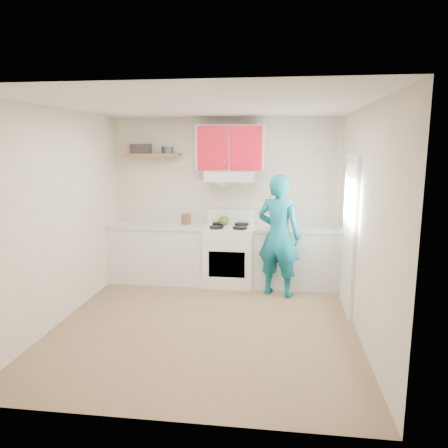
# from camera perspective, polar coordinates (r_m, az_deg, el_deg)

# --- Properties ---
(floor) EXTENTS (3.80, 3.80, 0.00)m
(floor) POSITION_cam_1_polar(r_m,az_deg,el_deg) (5.36, -2.41, -13.22)
(floor) COLOR brown
(floor) RESTS_ON ground
(ceiling) EXTENTS (3.60, 3.80, 0.04)m
(ceiling) POSITION_cam_1_polar(r_m,az_deg,el_deg) (4.93, -2.65, 15.65)
(ceiling) COLOR white
(ceiling) RESTS_ON floor
(back_wall) EXTENTS (3.60, 0.04, 2.60)m
(back_wall) POSITION_cam_1_polar(r_m,az_deg,el_deg) (6.84, 0.20, 3.30)
(back_wall) COLOR beige
(back_wall) RESTS_ON floor
(front_wall) EXTENTS (3.60, 0.04, 2.60)m
(front_wall) POSITION_cam_1_polar(r_m,az_deg,el_deg) (3.17, -8.41, -5.24)
(front_wall) COLOR beige
(front_wall) RESTS_ON floor
(left_wall) EXTENTS (0.04, 3.80, 2.60)m
(left_wall) POSITION_cam_1_polar(r_m,az_deg,el_deg) (5.58, -21.05, 0.96)
(left_wall) COLOR beige
(left_wall) RESTS_ON floor
(right_wall) EXTENTS (0.04, 3.80, 2.60)m
(right_wall) POSITION_cam_1_polar(r_m,az_deg,el_deg) (5.00, 18.23, 0.12)
(right_wall) COLOR beige
(right_wall) RESTS_ON floor
(door) EXTENTS (0.05, 0.85, 2.05)m
(door) POSITION_cam_1_polar(r_m,az_deg,el_deg) (5.73, 16.55, -1.34)
(door) COLOR white
(door) RESTS_ON floor
(door_glass) EXTENTS (0.01, 0.55, 0.95)m
(door_glass) POSITION_cam_1_polar(r_m,az_deg,el_deg) (5.66, 16.50, 2.89)
(door_glass) COLOR white
(door_glass) RESTS_ON door
(counter_left) EXTENTS (1.52, 0.60, 0.90)m
(counter_left) POSITION_cam_1_polar(r_m,az_deg,el_deg) (6.92, -8.71, -3.91)
(counter_left) COLOR silver
(counter_left) RESTS_ON floor
(counter_right) EXTENTS (1.32, 0.60, 0.90)m
(counter_right) POSITION_cam_1_polar(r_m,az_deg,el_deg) (6.67, 9.67, -4.49)
(counter_right) COLOR silver
(counter_right) RESTS_ON floor
(stove) EXTENTS (0.76, 0.65, 0.92)m
(stove) POSITION_cam_1_polar(r_m,az_deg,el_deg) (6.67, 0.70, -4.23)
(stove) COLOR white
(stove) RESTS_ON floor
(range_hood) EXTENTS (0.76, 0.44, 0.15)m
(range_hood) POSITION_cam_1_polar(r_m,az_deg,el_deg) (6.58, 0.83, 6.46)
(range_hood) COLOR silver
(range_hood) RESTS_ON back_wall
(upper_cabinets) EXTENTS (1.02, 0.33, 0.70)m
(upper_cabinets) POSITION_cam_1_polar(r_m,az_deg,el_deg) (6.62, 0.90, 10.17)
(upper_cabinets) COLOR red
(upper_cabinets) RESTS_ON back_wall
(shelf) EXTENTS (0.90, 0.30, 0.04)m
(shelf) POSITION_cam_1_polar(r_m,az_deg,el_deg) (6.89, -9.62, 9.21)
(shelf) COLOR brown
(shelf) RESTS_ON back_wall
(books) EXTENTS (0.32, 0.26, 0.15)m
(books) POSITION_cam_1_polar(r_m,az_deg,el_deg) (6.94, -11.12, 9.92)
(books) COLOR #3C3538
(books) RESTS_ON shelf
(tin) EXTENTS (0.22, 0.22, 0.11)m
(tin) POSITION_cam_1_polar(r_m,az_deg,el_deg) (6.79, -7.62, 9.86)
(tin) COLOR #333D4C
(tin) RESTS_ON shelf
(kettle) EXTENTS (0.19, 0.19, 0.15)m
(kettle) POSITION_cam_1_polar(r_m,az_deg,el_deg) (6.69, -0.04, 0.49)
(kettle) COLOR #4B711F
(kettle) RESTS_ON stove
(crock) EXTENTS (0.17, 0.17, 0.18)m
(crock) POSITION_cam_1_polar(r_m,az_deg,el_deg) (6.80, -5.11, 0.58)
(crock) COLOR brown
(crock) RESTS_ON counter_left
(cutting_board) EXTENTS (0.37, 0.31, 0.02)m
(cutting_board) POSITION_cam_1_polar(r_m,az_deg,el_deg) (6.57, 7.24, -0.54)
(cutting_board) COLOR olive
(cutting_board) RESTS_ON counter_right
(silicone_mat) EXTENTS (0.30, 0.26, 0.01)m
(silicone_mat) POSITION_cam_1_polar(r_m,az_deg,el_deg) (6.61, 13.48, -0.73)
(silicone_mat) COLOR #B11223
(silicone_mat) RESTS_ON counter_right
(person) EXTENTS (0.76, 0.63, 1.77)m
(person) POSITION_cam_1_polar(r_m,az_deg,el_deg) (6.12, 7.37, -1.57)
(person) COLOR #0D6B7D
(person) RESTS_ON floor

